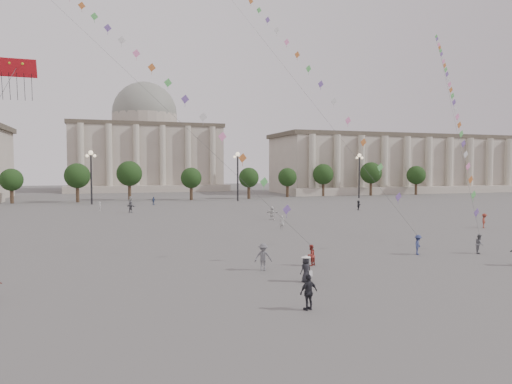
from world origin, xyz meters
name	(u,v)px	position (x,y,z in m)	size (l,w,h in m)	color
ground	(309,284)	(0.00, 0.00, 0.00)	(360.00, 360.00, 0.00)	#514F4D
hall_east	(405,164)	(75.00, 93.89, 8.43)	(84.00, 26.22, 17.20)	#A5998A
hall_central	(146,147)	(0.00, 129.22, 14.23)	(48.30, 34.30, 35.50)	#A5998A
tree_row	(164,176)	(0.00, 78.00, 5.39)	(137.12, 5.12, 8.00)	#35251A
lamp_post_mid_west	(91,167)	(-15.00, 70.00, 7.35)	(2.00, 0.90, 10.65)	#262628
lamp_post_mid_east	(238,167)	(15.00, 70.00, 7.35)	(2.00, 0.90, 10.65)	#262628
lamp_post_far_east	(359,167)	(45.00, 70.00, 7.35)	(2.00, 0.90, 10.65)	#262628
person_crowd_0	(153,201)	(-3.50, 64.85, 0.79)	(0.93, 0.39, 1.58)	navy
person_crowd_4	(130,200)	(-7.73, 67.27, 0.81)	(1.51, 0.48, 1.63)	#ADADA9
person_crowd_6	(263,257)	(-1.50, 4.36, 0.96)	(1.24, 0.71, 1.91)	#59595D
person_crowd_7	(272,213)	(9.81, 33.72, 0.93)	(1.73, 0.55, 1.86)	silver
person_crowd_8	(484,221)	(30.96, 17.62, 0.88)	(1.13, 0.65, 1.76)	maroon
person_crowd_9	(359,205)	(28.77, 42.77, 0.84)	(1.55, 0.49, 1.67)	black
person_crowd_10	(100,206)	(-13.19, 54.81, 0.77)	(0.56, 0.37, 1.55)	silver
person_crowd_12	(131,207)	(-8.45, 50.06, 0.96)	(1.79, 0.57, 1.93)	slate
person_crowd_13	(282,222)	(7.54, 24.10, 0.81)	(0.59, 0.39, 1.61)	#AEAEAA
tourist_4	(309,292)	(-2.19, -4.77, 0.91)	(1.07, 0.45, 1.83)	#222228
kite_flyer_0	(311,255)	(2.34, 4.76, 0.78)	(0.76, 0.59, 1.56)	maroon
kite_flyer_1	(418,245)	(12.60, 5.93, 0.83)	(1.07, 0.62, 1.66)	navy
kite_flyer_2	(479,244)	(17.82, 4.78, 0.81)	(0.79, 0.61, 1.62)	slate
hat_person	(306,269)	(0.03, 0.48, 0.85)	(0.90, 0.72, 1.69)	black
dragon_kite	(16,81)	(-16.84, 4.79, 12.35)	(2.66, 5.63, 16.01)	red
kite_train_east	(450,88)	(32.17, 25.39, 17.96)	(27.46, 38.61, 56.87)	#3F3F3F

